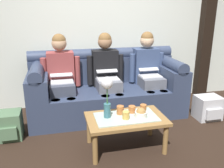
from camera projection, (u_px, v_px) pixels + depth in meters
The scene contains 16 objects.
ground_plane at pixel (129, 154), 2.70m from camera, with size 14.00×14.00×0.00m, color black.
back_wall_patterned at pixel (99, 15), 3.84m from camera, with size 6.00×0.12×2.90m, color silver.
timber_pillar at pixel (207, 15), 4.14m from camera, with size 0.20×0.20×2.90m, color black.
couch at pixel (107, 90), 3.67m from camera, with size 2.25×0.88×0.96m.
person_left at pixel (61, 74), 3.43m from camera, with size 0.56×0.67×1.22m.
person_middle at pixel (106, 72), 3.58m from camera, with size 0.56×0.67×1.22m.
person_right at pixel (148, 69), 3.73m from camera, with size 0.56×0.67×1.22m.
coffee_table at pixel (126, 121), 2.72m from camera, with size 0.89×0.53×0.40m.
flower_vase at pixel (107, 91), 2.59m from camera, with size 0.13×0.13×0.47m.
snack_bowl at pixel (141, 113), 2.67m from camera, with size 0.14×0.14×0.11m.
cup_near_left at pixel (126, 115), 2.63m from camera, with size 0.08×0.08×0.09m, color gold.
cup_near_right at pixel (132, 109), 2.79m from camera, with size 0.08×0.08×0.08m, color #B26633.
cup_far_center at pixel (120, 110), 2.75m from camera, with size 0.08×0.08×0.10m, color #B26633.
cup_far_left at pixel (143, 108), 2.80m from camera, with size 0.07×0.07×0.09m, color #B26633.
backpack_right at pixel (208, 108), 3.51m from camera, with size 0.35×0.32×0.34m.
backpack_left at pixel (10, 126), 2.98m from camera, with size 0.28×0.32×0.34m.
Camera 1 is at (-0.73, -2.23, 1.56)m, focal length 38.57 mm.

